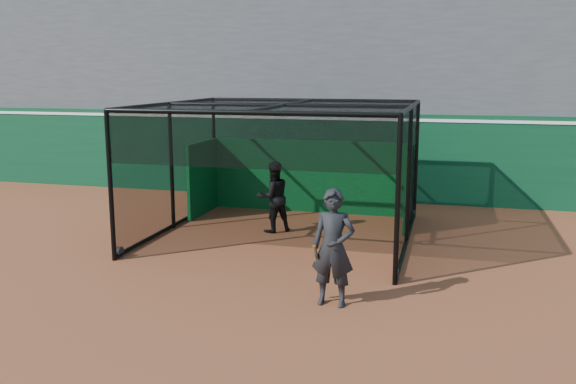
# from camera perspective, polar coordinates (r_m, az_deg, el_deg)

# --- Properties ---
(ground) EXTENTS (120.00, 120.00, 0.00)m
(ground) POSITION_cam_1_polar(r_m,az_deg,el_deg) (10.46, -8.97, -9.28)
(ground) COLOR brown
(ground) RESTS_ON ground
(outfield_wall) EXTENTS (50.00, 0.50, 2.50)m
(outfield_wall) POSITION_cam_1_polar(r_m,az_deg,el_deg) (18.06, 1.88, 3.61)
(outfield_wall) COLOR #0A3C21
(outfield_wall) RESTS_ON ground
(grandstand) EXTENTS (50.00, 7.85, 8.95)m
(grandstand) POSITION_cam_1_polar(r_m,az_deg,el_deg) (21.62, 4.27, 13.26)
(grandstand) COLOR #4C4C4F
(grandstand) RESTS_ON ground
(batting_cage) EXTENTS (5.55, 5.43, 2.93)m
(batting_cage) POSITION_cam_1_polar(r_m,az_deg,el_deg) (13.55, -0.35, 1.91)
(batting_cage) COLOR black
(batting_cage) RESTS_ON ground
(batter) EXTENTS (1.01, 0.99, 1.64)m
(batter) POSITION_cam_1_polar(r_m,az_deg,el_deg) (14.02, -1.38, -0.46)
(batter) COLOR black
(batter) RESTS_ON ground
(on_deck_player) EXTENTS (0.70, 0.47, 1.86)m
(on_deck_player) POSITION_cam_1_polar(r_m,az_deg,el_deg) (9.56, 4.24, -5.25)
(on_deck_player) COLOR black
(on_deck_player) RESTS_ON ground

